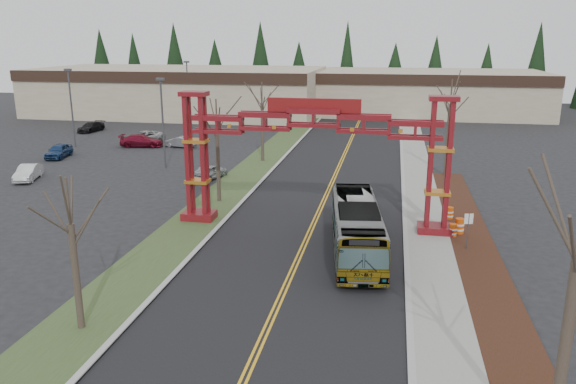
% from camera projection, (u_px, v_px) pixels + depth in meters
% --- Properties ---
extents(ground, '(200.00, 200.00, 0.00)m').
position_uv_depth(ground, '(244.00, 381.00, 20.80)').
color(ground, black).
rests_on(ground, ground).
extents(road, '(12.00, 110.00, 0.02)m').
position_uv_depth(road, '(325.00, 198.00, 44.49)').
color(road, black).
rests_on(road, ground).
extents(lane_line_left, '(0.12, 100.00, 0.01)m').
position_uv_depth(lane_line_left, '(323.00, 198.00, 44.51)').
color(lane_line_left, '#F1AE1C').
rests_on(lane_line_left, road).
extents(lane_line_right, '(0.12, 100.00, 0.01)m').
position_uv_depth(lane_line_right, '(326.00, 198.00, 44.46)').
color(lane_line_right, '#F1AE1C').
rests_on(lane_line_right, road).
extents(curb_right, '(0.30, 110.00, 0.15)m').
position_uv_depth(curb_right, '(404.00, 202.00, 43.38)').
color(curb_right, '#ACADA7').
rests_on(curb_right, ground).
extents(sidewalk_right, '(2.60, 110.00, 0.14)m').
position_uv_depth(sidewalk_right, '(423.00, 202.00, 43.13)').
color(sidewalk_right, gray).
rests_on(sidewalk_right, ground).
extents(landscape_strip, '(2.60, 50.00, 0.12)m').
position_uv_depth(landscape_strip, '(489.00, 288.00, 28.46)').
color(landscape_strip, black).
rests_on(landscape_strip, ground).
extents(grass_median, '(4.00, 110.00, 0.08)m').
position_uv_depth(grass_median, '(228.00, 193.00, 45.90)').
color(grass_median, '#384924').
rests_on(grass_median, ground).
extents(curb_left, '(0.30, 110.00, 0.15)m').
position_uv_depth(curb_left, '(250.00, 194.00, 45.56)').
color(curb_left, '#ACADA7').
rests_on(curb_left, ground).
extents(gateway_arch, '(18.20, 1.60, 8.90)m').
position_uv_depth(gateway_arch, '(314.00, 139.00, 36.27)').
color(gateway_arch, '#5C0E0C').
rests_on(gateway_arch, ground).
extents(retail_building_west, '(46.00, 22.30, 7.50)m').
position_uv_depth(retail_building_west, '(180.00, 91.00, 93.30)').
color(retail_building_west, tan).
rests_on(retail_building_west, ground).
extents(retail_building_east, '(38.00, 20.30, 7.00)m').
position_uv_depth(retail_building_east, '(424.00, 92.00, 93.87)').
color(retail_building_east, tan).
rests_on(retail_building_east, ground).
extents(conifer_treeline, '(116.10, 5.60, 13.00)m').
position_uv_depth(conifer_treeline, '(370.00, 70.00, 106.22)').
color(conifer_treeline, black).
rests_on(conifer_treeline, ground).
extents(transit_bus, '(4.02, 11.37, 3.10)m').
position_uv_depth(transit_bus, '(357.00, 228.00, 32.84)').
color(transit_bus, '#929499').
rests_on(transit_bus, ground).
extents(silver_sedan, '(2.17, 5.00, 1.60)m').
position_uv_depth(silver_sedan, '(360.00, 201.00, 40.92)').
color(silver_sedan, '#A5A8AD').
rests_on(silver_sedan, ground).
extents(parked_car_near_a, '(2.74, 4.23, 1.34)m').
position_uv_depth(parked_car_near_a, '(209.00, 172.00, 50.41)').
color(parked_car_near_a, '#A4A6AB').
rests_on(parked_car_near_a, ground).
extents(parked_car_near_b, '(2.59, 4.39, 1.37)m').
position_uv_depth(parked_car_near_b, '(28.00, 173.00, 50.06)').
color(parked_car_near_b, white).
rests_on(parked_car_near_b, ground).
extents(parked_car_mid_a, '(5.21, 2.79, 1.44)m').
position_uv_depth(parked_car_mid_a, '(142.00, 141.00, 65.41)').
color(parked_car_mid_a, maroon).
rests_on(parked_car_mid_a, ground).
extents(parked_car_mid_b, '(2.40, 4.52, 1.46)m').
position_uv_depth(parked_car_mid_b, '(59.00, 151.00, 59.44)').
color(parked_car_mid_b, navy).
rests_on(parked_car_mid_b, ground).
extents(parked_car_far_a, '(3.96, 2.01, 1.25)m').
position_uv_depth(parked_car_far_a, '(180.00, 142.00, 65.13)').
color(parked_car_far_a, '#929598').
rests_on(parked_car_far_a, ground).
extents(parked_car_far_b, '(4.17, 5.73, 1.45)m').
position_uv_depth(parked_car_far_b, '(145.00, 137.00, 67.73)').
color(parked_car_far_b, '#BABABA').
rests_on(parked_car_far_b, ground).
extents(parked_car_far_c, '(2.39, 4.67, 1.30)m').
position_uv_depth(parked_car_far_c, '(91.00, 127.00, 75.92)').
color(parked_car_far_c, black).
rests_on(parked_car_far_c, ground).
extents(bare_tree_median_near, '(3.06, 3.06, 6.84)m').
position_uv_depth(bare_tree_median_near, '(71.00, 225.00, 23.32)').
color(bare_tree_median_near, '#382D26').
rests_on(bare_tree_median_near, ground).
extents(bare_tree_median_mid, '(3.02, 3.02, 7.92)m').
position_uv_depth(bare_tree_median_mid, '(217.00, 126.00, 42.13)').
color(bare_tree_median_mid, '#382D26').
rests_on(bare_tree_median_mid, ground).
extents(bare_tree_median_far, '(3.19, 3.19, 8.07)m').
position_uv_depth(bare_tree_median_far, '(262.00, 104.00, 56.32)').
color(bare_tree_median_far, '#382D26').
rests_on(bare_tree_median_far, ground).
extents(bare_tree_right_far, '(3.39, 3.39, 8.80)m').
position_uv_depth(bare_tree_right_far, '(450.00, 105.00, 50.09)').
color(bare_tree_right_far, '#382D26').
rests_on(bare_tree_right_far, ground).
extents(light_pole_near, '(0.75, 0.38, 8.67)m').
position_uv_depth(light_pole_near, '(162.00, 117.00, 53.56)').
color(light_pole_near, '#3F3F44').
rests_on(light_pole_near, ground).
extents(light_pole_mid, '(0.78, 0.39, 8.96)m').
position_uv_depth(light_pole_mid, '(71.00, 102.00, 64.01)').
color(light_pole_mid, '#3F3F44').
rests_on(light_pole_mid, ground).
extents(light_pole_far, '(0.78, 0.39, 9.05)m').
position_uv_depth(light_pole_far, '(188.00, 88.00, 82.41)').
color(light_pole_far, '#3F3F44').
rests_on(light_pole_far, ground).
extents(street_sign, '(0.52, 0.15, 2.31)m').
position_uv_depth(street_sign, '(468.00, 224.00, 33.18)').
color(street_sign, '#3F3F44').
rests_on(street_sign, ground).
extents(barrel_south, '(0.50, 0.50, 0.93)m').
position_uv_depth(barrel_south, '(453.00, 231.00, 35.60)').
color(barrel_south, '#D14C0B').
rests_on(barrel_south, ground).
extents(barrel_mid, '(0.60, 0.60, 1.11)m').
position_uv_depth(barrel_mid, '(459.00, 227.00, 36.12)').
color(barrel_mid, '#D14C0B').
rests_on(barrel_mid, ground).
extents(barrel_north, '(0.51, 0.51, 0.95)m').
position_uv_depth(barrel_north, '(450.00, 214.00, 39.07)').
color(barrel_north, '#D14C0B').
rests_on(barrel_north, ground).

